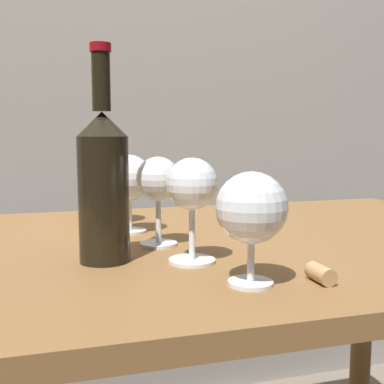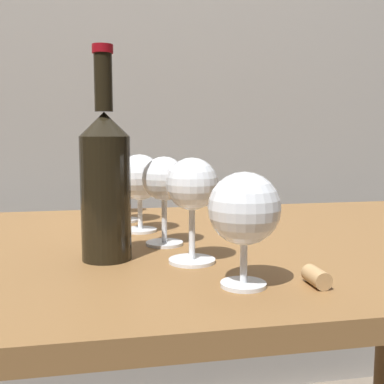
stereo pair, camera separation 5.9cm
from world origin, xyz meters
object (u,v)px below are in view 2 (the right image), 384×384
wine_glass_merlot (116,174)px  cork (316,277)px  wine_bottle (105,181)px  wine_glass_amber (244,210)px  wine_glass_white (126,181)px  wine_glass_port (162,182)px  wine_glass_pinot (140,179)px  wine_glass_rose (192,188)px

wine_glass_merlot → cork: size_ratio=3.17×
wine_bottle → cork: (0.25, -0.18, -0.11)m
wine_glass_amber → wine_glass_white: size_ratio=1.05×
wine_bottle → cork: wine_bottle is taller
wine_glass_amber → wine_glass_merlot: size_ratio=1.05×
wine_glass_amber → wine_glass_port: size_ratio=0.95×
wine_glass_port → wine_glass_pinot: 0.12m
wine_glass_rose → wine_bottle: size_ratio=0.49×
wine_glass_amber → wine_glass_pinot: size_ratio=0.96×
wine_glass_amber → wine_bottle: bearing=134.9°
wine_glass_amber → wine_glass_pinot: wine_glass_pinot is taller
wine_glass_port → cork: 0.31m
wine_glass_amber → wine_bottle: wine_bottle is taller
wine_glass_white → wine_glass_merlot: 0.11m
wine_glass_rose → wine_glass_port: size_ratio=1.03×
wine_glass_pinot → wine_glass_rose: bearing=-77.0°
wine_glass_white → cork: 0.53m
wine_glass_white → wine_glass_rose: bearing=-78.0°
wine_glass_port → wine_glass_merlot: (-0.06, 0.34, -0.01)m
wine_glass_white → wine_bottle: (-0.05, -0.31, 0.03)m
wine_glass_amber → cork: (0.09, -0.01, -0.08)m
wine_glass_rose → wine_glass_pinot: 0.24m
wine_glass_rose → wine_glass_pinot: size_ratio=1.03×
wine_glass_rose → wine_bottle: wine_bottle is taller
wine_glass_port → wine_bottle: bearing=-140.7°
wine_glass_amber → wine_bottle: (-0.16, 0.16, 0.02)m
wine_glass_pinot → wine_glass_white: size_ratio=1.10×
wine_glass_port → wine_glass_merlot: size_ratio=1.11×
wine_glass_port → wine_glass_white: wine_glass_port is taller
wine_glass_rose → wine_glass_port: bearing=103.1°
wine_glass_amber → wine_glass_pinot: (-0.09, 0.36, 0.01)m
wine_glass_amber → wine_glass_port: 0.25m
wine_glass_port → wine_glass_pinot: bearing=102.8°
wine_bottle → wine_glass_rose: bearing=-18.8°
wine_glass_amber → wine_bottle: size_ratio=0.45×
wine_glass_port → cork: bearing=-58.3°
wine_glass_amber → wine_glass_merlot: bearing=102.7°
wine_glass_white → wine_bottle: wine_bottle is taller
wine_glass_amber → wine_glass_rose: (-0.04, 0.12, 0.01)m
wine_glass_merlot → wine_bottle: size_ratio=0.43×
wine_glass_white → wine_glass_merlot: same height
wine_glass_rose → wine_glass_pinot: bearing=103.0°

